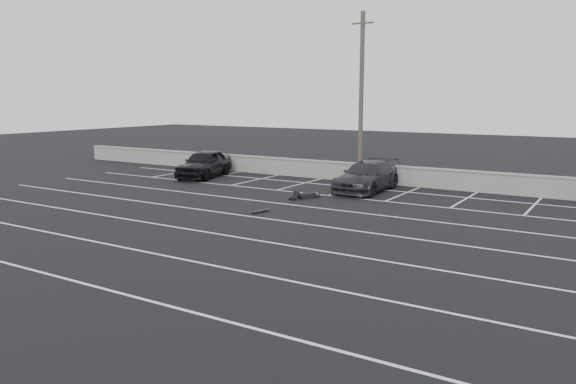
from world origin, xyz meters
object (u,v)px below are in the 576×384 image
Objects in this scene: utility_pole at (361,99)px; car_right at (367,177)px; car_left at (204,164)px; skateboard at (260,211)px; person at (309,193)px.

car_right is at bearing -56.62° from utility_pole.
car_left is 5.55× the size of skateboard.
car_left is 11.27m from skateboard.
car_left is at bearing -179.01° from person.
person is 4.18m from skateboard.
utility_pole reaches higher than skateboard.
car_right reaches higher than person.
skateboard is at bearing -103.44° from car_right.
car_left is 10.37m from car_right.
skateboard is (-0.20, -9.37, -4.60)m from utility_pole.
person is (-1.55, -3.23, -0.53)m from car_right.
car_right is at bearing 82.65° from person.
car_right is 7.58m from skateboard.
utility_pole is at bearing -0.01° from car_left.
person is at bearing 104.61° from skateboard.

